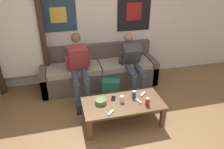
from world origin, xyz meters
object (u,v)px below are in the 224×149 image
object	(u,v)px
drink_can_red	(148,102)
game_controller_far_center	(111,113)
pillar_candle	(122,99)
cell_phone	(113,98)
couch	(99,72)
coffee_table	(123,106)
backpack	(111,92)
person_seated_adult	(79,66)
person_seated_teen	(133,62)
drink_can_blue	(134,94)
game_controller_near_left	(143,94)
game_controller_near_right	(138,101)
ceramic_bowl	(101,101)

from	to	relation	value
drink_can_red	game_controller_far_center	size ratio (longest dim) A/B	0.96
pillar_candle	cell_phone	xyz separation A→B (m)	(-0.11, 0.12, -0.05)
couch	coffee_table	world-z (taller)	couch
backpack	drink_can_red	size ratio (longest dim) A/B	3.62
person_seated_adult	person_seated_teen	bearing A→B (deg)	2.07
drink_can_blue	game_controller_far_center	size ratio (longest dim) A/B	0.96
drink_can_red	game_controller_far_center	bearing A→B (deg)	-173.97
drink_can_blue	coffee_table	bearing A→B (deg)	-156.86
game_controller_near_left	game_controller_near_right	bearing A→B (deg)	-129.81
coffee_table	game_controller_near_right	distance (m)	0.26
ceramic_bowl	cell_phone	size ratio (longest dim) A/B	1.22
couch	pillar_candle	world-z (taller)	couch
game_controller_near_right	person_seated_teen	bearing A→B (deg)	76.87
pillar_candle	coffee_table	bearing A→B (deg)	-59.21
backpack	cell_phone	distance (m)	0.51
game_controller_near_right	game_controller_far_center	bearing A→B (deg)	-159.39
coffee_table	person_seated_teen	distance (m)	1.12
backpack	ceramic_bowl	distance (m)	0.65
coffee_table	game_controller_near_right	size ratio (longest dim) A/B	8.57
game_controller_near_left	couch	bearing A→B (deg)	113.15
game_controller_near_left	cell_phone	distance (m)	0.50
drink_can_blue	game_controller_near_left	world-z (taller)	drink_can_blue
couch	game_controller_near_right	distance (m)	1.40
backpack	game_controller_near_left	bearing A→B (deg)	-48.45
person_seated_teen	backpack	size ratio (longest dim) A/B	2.45
coffee_table	person_seated_adult	distance (m)	1.14
person_seated_adult	backpack	bearing A→B (deg)	-31.69
couch	backpack	size ratio (longest dim) A/B	5.22
ceramic_bowl	game_controller_far_center	distance (m)	0.30
ceramic_bowl	game_controller_far_center	size ratio (longest dim) A/B	1.43
coffee_table	pillar_candle	size ratio (longest dim) A/B	10.75
backpack	game_controller_far_center	size ratio (longest dim) A/B	3.49
cell_phone	backpack	bearing A→B (deg)	80.77
backpack	drink_can_red	xyz separation A→B (m)	(0.39, -0.77, 0.23)
pillar_candle	game_controller_near_right	xyz separation A→B (m)	(0.26, -0.05, -0.04)
couch	person_seated_teen	size ratio (longest dim) A/B	2.13
game_controller_near_right	game_controller_far_center	xyz separation A→B (m)	(-0.49, -0.19, 0.00)
person_seated_teen	ceramic_bowl	size ratio (longest dim) A/B	5.97
person_seated_adult	person_seated_teen	size ratio (longest dim) A/B	1.10
backpack	game_controller_near_right	distance (m)	0.73
drink_can_blue	game_controller_far_center	world-z (taller)	drink_can_blue
ceramic_bowl	cell_phone	world-z (taller)	ceramic_bowl
cell_phone	person_seated_teen	bearing A→B (deg)	54.29
couch	backpack	distance (m)	0.71
person_seated_adult	backpack	xyz separation A→B (m)	(0.52, -0.32, -0.44)
pillar_candle	cell_phone	size ratio (longest dim) A/B	0.78
game_controller_near_right	ceramic_bowl	bearing A→B (deg)	170.35
drink_can_red	game_controller_far_center	world-z (taller)	drink_can_red
couch	cell_phone	bearing A→B (deg)	-89.85
couch	person_seated_adult	bearing A→B (deg)	-139.58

